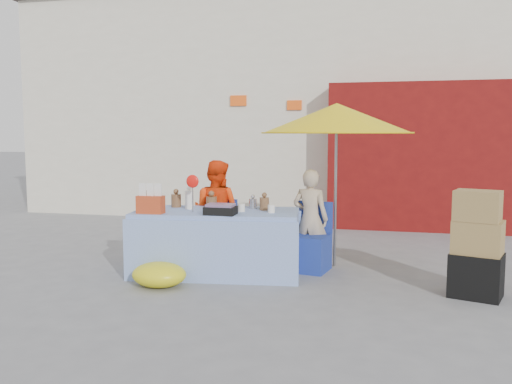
% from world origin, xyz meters
% --- Properties ---
extents(ground, '(80.00, 80.00, 0.00)m').
position_xyz_m(ground, '(0.00, 0.00, 0.00)').
color(ground, slate).
rests_on(ground, ground).
extents(backdrop, '(14.00, 8.00, 7.80)m').
position_xyz_m(backdrop, '(0.52, 7.52, 3.10)').
color(backdrop, silver).
rests_on(backdrop, ground).
extents(market_table, '(2.12, 1.18, 1.22)m').
position_xyz_m(market_table, '(-0.39, 0.43, 0.40)').
color(market_table, '#94AEED').
rests_on(market_table, ground).
extents(chair_left, '(0.56, 0.55, 0.85)m').
position_xyz_m(chair_left, '(-0.56, 0.85, 0.26)').
color(chair_left, navy).
rests_on(chair_left, ground).
extents(chair_right, '(0.56, 0.55, 0.85)m').
position_xyz_m(chair_right, '(0.69, 0.85, 0.26)').
color(chair_right, navy).
rests_on(chair_right, ground).
extents(vendor_orange, '(0.75, 0.64, 1.36)m').
position_xyz_m(vendor_orange, '(-0.57, 0.99, 0.68)').
color(vendor_orange, '#FF3F0D').
rests_on(vendor_orange, ground).
extents(vendor_beige, '(0.51, 0.39, 1.27)m').
position_xyz_m(vendor_beige, '(0.68, 0.99, 0.63)').
color(vendor_beige, tan).
rests_on(vendor_beige, ground).
extents(umbrella, '(1.90, 1.90, 2.09)m').
position_xyz_m(umbrella, '(0.98, 1.14, 1.89)').
color(umbrella, gray).
rests_on(umbrella, ground).
extents(box_stack, '(0.61, 0.55, 1.12)m').
position_xyz_m(box_stack, '(2.54, 0.14, 0.52)').
color(box_stack, black).
rests_on(box_stack, ground).
extents(tarp_bundle, '(0.71, 0.61, 0.28)m').
position_xyz_m(tarp_bundle, '(-0.84, -0.28, 0.14)').
color(tarp_bundle, yellow).
rests_on(tarp_bundle, ground).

